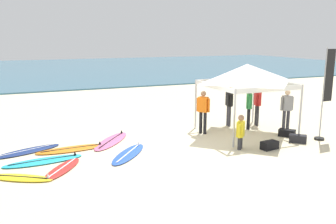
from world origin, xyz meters
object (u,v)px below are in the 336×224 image
Objects in this scene: person_grey at (287,108)px; surfboard_pink at (111,141)px; canopy_tent at (247,73)px; surfboard_cyan at (44,161)px; surfboard_orange at (72,149)px; surfboard_blue at (129,154)px; gear_bag_near_tent at (270,145)px; person_red at (257,103)px; person_yellow at (241,130)px; surfboard_red at (62,169)px; gear_bag_on_sand at (298,139)px; surfboard_navy at (27,151)px; person_black at (229,103)px; surfboard_yellow at (20,178)px; person_orange at (203,109)px; person_green at (249,106)px; gear_bag_by_pole at (287,133)px; banner_flag at (325,98)px.

surfboard_pink is at bearing 168.95° from person_grey.
canopy_tent is at bearing 163.86° from person_grey.
surfboard_pink is 0.97× the size of surfboard_cyan.
surfboard_cyan is (-0.98, -0.89, 0.00)m from surfboard_orange.
gear_bag_near_tent is (4.62, -1.30, 0.10)m from surfboard_blue.
person_red is 1.43× the size of person_yellow.
surfboard_pink is 7.05m from person_grey.
gear_bag_on_sand reaches higher than surfboard_red.
person_black is (8.14, 0.49, 0.95)m from surfboard_navy.
canopy_tent reaches higher than gear_bag_near_tent.
surfboard_blue is 6.60m from person_red.
surfboard_cyan is at bearing -70.74° from surfboard_navy.
surfboard_yellow is at bearing -166.00° from surfboard_blue.
person_black is (5.10, 2.07, 0.95)m from surfboard_blue.
gear_bag_near_tent is at bearing -66.75° from person_orange.
surfboard_orange is at bearing -176.55° from person_red.
person_green is 2.89m from person_yellow.
surfboard_navy and surfboard_cyan have the same top height.
canopy_tent is 1.28× the size of surfboard_pink.
gear_bag_near_tent is at bearing -141.80° from person_grey.
person_black is 2.85× the size of gear_bag_on_sand.
surfboard_pink is at bearing 16.56° from surfboard_orange.
person_red is 1.25m from person_black.
person_yellow is at bearing -0.58° from surfboard_yellow.
surfboard_orange is at bearing 176.36° from canopy_tent.
surfboard_pink is (1.47, 0.44, -0.00)m from surfboard_orange.
person_black is 2.75m from gear_bag_by_pole.
person_green is (7.73, 1.86, 0.95)m from surfboard_red.
person_red and person_green have the same top height.
surfboard_pink is 6.81m from gear_bag_on_sand.
gear_bag_near_tent is at bearing -119.14° from person_red.
person_yellow is 1.13m from gear_bag_near_tent.
surfboard_red is 0.85× the size of surfboard_blue.
surfboard_orange is 1.13× the size of surfboard_blue.
surfboard_red is 3.04× the size of gear_bag_near_tent.
surfboard_blue is 1.25× the size of person_orange.
person_grey is at bearing -11.05° from surfboard_pink.
gear_bag_by_pole is at bearing 32.19° from gear_bag_near_tent.
canopy_tent reaches higher than surfboard_blue.
surfboard_yellow is 0.54× the size of banner_flag.
person_orange is 2.85× the size of gear_bag_on_sand.
person_red reaches higher than person_yellow.
person_grey is 0.50× the size of banner_flag.
person_grey is 2.36m from person_black.
person_grey is 1.43× the size of person_yellow.
person_yellow reaches higher than surfboard_blue.
surfboard_pink is (-5.20, 0.86, -2.35)m from canopy_tent.
person_green is 2.88m from gear_bag_near_tent.
gear_bag_by_pole is at bearing 13.71° from person_yellow.
person_green is at bearing 0.37° from surfboard_orange.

